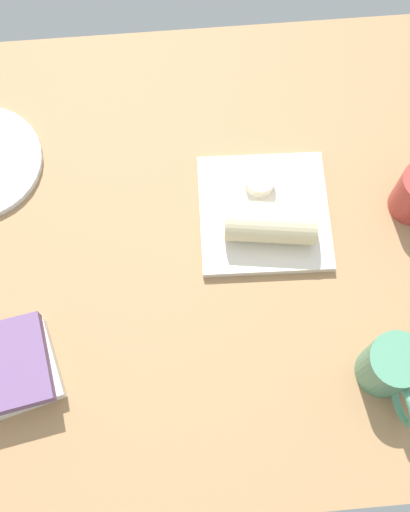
{
  "coord_description": "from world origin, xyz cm",
  "views": [
    {
      "loc": [
        0.77,
        -41.29,
        105.14
      ],
      "look_at": [
        3.9,
        -4.24,
        7.0
      ],
      "focal_mm": 44.49,
      "sensor_mm": 36.0,
      "label": 1
    }
  ],
  "objects_px": {
    "coffee_mug": "(391,368)",
    "square_plate": "(264,213)",
    "breakfast_wrap": "(271,224)",
    "sauce_cup": "(260,182)"
  },
  "relations": [
    {
      "from": "coffee_mug",
      "to": "sauce_cup",
      "type": "bearing_deg",
      "value": 114.92
    },
    {
      "from": "sauce_cup",
      "to": "coffee_mug",
      "type": "xyz_separation_m",
      "value": [
        0.16,
        -0.34,
        0.02
      ]
    },
    {
      "from": "breakfast_wrap",
      "to": "coffee_mug",
      "type": "distance_m",
      "value": 0.3
    },
    {
      "from": "breakfast_wrap",
      "to": "sauce_cup",
      "type": "bearing_deg",
      "value": -167.65
    },
    {
      "from": "breakfast_wrap",
      "to": "coffee_mug",
      "type": "relative_size",
      "value": 1.09
    },
    {
      "from": "coffee_mug",
      "to": "square_plate",
      "type": "bearing_deg",
      "value": 117.98
    },
    {
      "from": "square_plate",
      "to": "breakfast_wrap",
      "type": "xyz_separation_m",
      "value": [
        0.0,
        -0.04,
        0.04
      ]
    },
    {
      "from": "sauce_cup",
      "to": "breakfast_wrap",
      "type": "distance_m",
      "value": 0.09
    },
    {
      "from": "square_plate",
      "to": "sauce_cup",
      "type": "relative_size",
      "value": 4.3
    },
    {
      "from": "square_plate",
      "to": "coffee_mug",
      "type": "distance_m",
      "value": 0.33
    }
  ]
}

